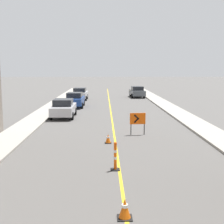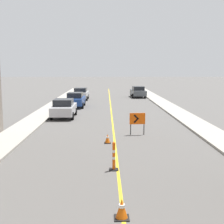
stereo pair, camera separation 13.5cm
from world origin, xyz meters
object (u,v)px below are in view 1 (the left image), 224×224
delineator_post_rear (115,158)px  parked_car_curb_mid (75,100)px  parked_car_curb_far (80,94)px  traffic_cone_third (108,139)px  parked_car_curb_near (64,108)px  parked_car_opposite_side (137,92)px  traffic_cone_second (125,209)px  arrow_barricade_primary (138,120)px

delineator_post_rear → parked_car_curb_mid: (-3.64, 20.96, 0.28)m
delineator_post_rear → parked_car_curb_far: (-3.68, 28.68, 0.28)m
traffic_cone_third → parked_car_curb_mid: 16.66m
parked_car_curb_near → parked_car_curb_far: same height
parked_car_curb_far → parked_car_opposite_side: bearing=24.1°
traffic_cone_second → parked_car_curb_near: parked_car_curb_near is taller
parked_car_curb_mid → parked_car_opposite_side: size_ratio=0.99×
arrow_barricade_primary → parked_car_curb_far: bearing=98.7°
delineator_post_rear → parked_car_curb_far: 28.91m
traffic_cone_third → parked_car_curb_far: bearing=98.1°
parked_car_curb_far → parked_car_opposite_side: same height
traffic_cone_third → parked_car_curb_near: bearing=111.7°
parked_car_curb_mid → parked_car_curb_far: 7.72m
delineator_post_rear → parked_car_curb_near: size_ratio=0.28×
parked_car_curb_mid → parked_car_opposite_side: same height
delineator_post_rear → traffic_cone_second: bearing=-88.3°
traffic_cone_second → parked_car_curb_far: 33.12m
traffic_cone_third → delineator_post_rear: size_ratio=0.44×
parked_car_curb_mid → delineator_post_rear: bearing=-78.7°
traffic_cone_second → delineator_post_rear: 4.23m
arrow_barricade_primary → parked_car_curb_mid: size_ratio=0.32×
delineator_post_rear → parked_car_curb_far: size_ratio=0.28×
traffic_cone_second → parked_car_opposite_side: size_ratio=0.13×
delineator_post_rear → parked_car_opposite_side: bearing=82.4°
delineator_post_rear → parked_car_curb_near: 14.47m
traffic_cone_second → parked_car_curb_far: size_ratio=0.13×
traffic_cone_third → parked_car_curb_far: 24.27m
arrow_barricade_primary → parked_car_opposite_side: parked_car_opposite_side is taller
parked_car_curb_near → parked_car_curb_far: (0.26, 14.76, 0.00)m
delineator_post_rear → parked_car_curb_far: bearing=97.3°
parked_car_curb_far → parked_car_opposite_side: (7.91, 3.22, 0.00)m
parked_car_curb_far → delineator_post_rear: bearing=-80.8°
arrow_barricade_primary → parked_car_curb_mid: parked_car_curb_mid is taller
parked_car_curb_near → parked_car_opposite_side: size_ratio=0.98×
parked_car_curb_mid → parked_car_curb_near: bearing=-91.0°
traffic_cone_third → arrow_barricade_primary: 2.98m
arrow_barricade_primary → parked_car_curb_far: 22.48m
traffic_cone_third → parked_car_curb_far: parked_car_curb_far is taller
delineator_post_rear → parked_car_opposite_side: (4.24, 31.89, 0.28)m
parked_car_curb_far → parked_car_opposite_side: size_ratio=0.99×
traffic_cone_third → parked_car_opposite_side: (4.48, 27.24, 0.54)m
parked_car_curb_near → parked_car_opposite_side: 19.75m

